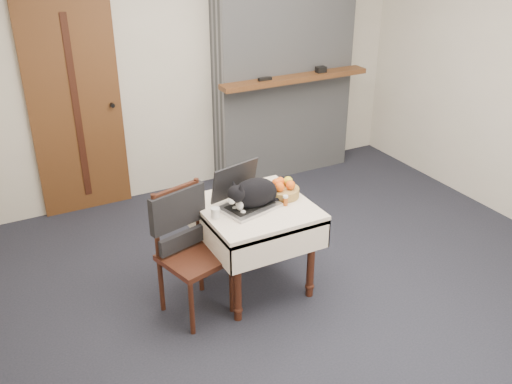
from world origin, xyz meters
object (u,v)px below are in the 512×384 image
cream_jar (215,213)px  cat (255,193)px  door (76,109)px  chair (185,234)px  laptop (244,196)px  pill_bottle (285,200)px  fruit_basket (283,189)px  side_table (256,219)px

cream_jar → cat: bearing=3.2°
door → chair: (0.28, -1.90, -0.40)m
cat → laptop: bearing=119.9°
door → laptop: size_ratio=4.28×
cat → cream_jar: size_ratio=7.18×
pill_bottle → chair: 0.75m
fruit_basket → chair: 0.81m
pill_bottle → fruit_basket: (0.06, 0.14, 0.01)m
door → cream_jar: 2.03m
side_table → fruit_basket: size_ratio=3.27×
cream_jar → fruit_basket: (0.58, 0.07, 0.02)m
laptop → fruit_basket: (0.32, -0.01, -0.02)m
laptop → side_table: bearing=-48.5°
laptop → chair: 0.50m
door → cream_jar: size_ratio=27.25×
laptop → fruit_basket: laptop is taller
laptop → fruit_basket: bearing=-15.9°
cream_jar → fruit_basket: fruit_basket is taller
side_table → cat: size_ratio=1.48×
cat → pill_bottle: bearing=-39.6°
side_table → pill_bottle: pill_bottle is taller
pill_bottle → cat: bearing=156.3°
laptop → cream_jar: bearing=-177.1°
pill_bottle → fruit_basket: bearing=66.6°
side_table → fruit_basket: (0.25, 0.04, 0.17)m
cream_jar → pill_bottle: size_ratio=0.94×
chair → door: bearing=83.3°
door → cream_jar: bearing=-75.7°
side_table → chair: chair is taller
side_table → laptop: (-0.07, 0.05, 0.19)m
door → cat: size_ratio=3.80×
cat → pill_bottle: cat is taller
side_table → laptop: laptop is taller
side_table → pill_bottle: 0.26m
pill_bottle → fruit_basket: size_ratio=0.33×
cream_jar → laptop: bearing=16.8°
side_table → chair: 0.54m
cat → fruit_basket: bearing=-5.3°
door → chair: size_ratio=2.13×
laptop → cream_jar: laptop is taller
door → laptop: 2.03m
door → pill_bottle: 2.27m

